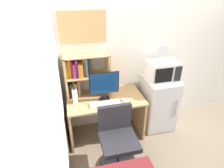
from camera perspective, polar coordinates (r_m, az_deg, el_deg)
wall_back at (r=3.51m, az=19.04°, el=9.86°), size 6.40×0.04×2.60m
wall_left at (r=1.55m, az=-16.80°, el=-13.56°), size 0.04×4.40×2.60m
desk at (r=3.08m, az=-1.97°, el=-7.77°), size 1.18×0.66×0.73m
hutch_bookshelf at (r=2.92m, az=-9.25°, el=3.11°), size 0.68×0.29×0.66m
monitor at (r=2.79m, az=-2.32°, el=-0.20°), size 0.45×0.16×0.45m
keyboard at (r=2.81m, az=-2.11°, el=-5.81°), size 0.45×0.13×0.02m
computer_mouse at (r=2.89m, az=3.49°, el=-4.75°), size 0.06×0.10×0.03m
water_bottle at (r=2.83m, az=-11.06°, el=-3.54°), size 0.08×0.08×0.25m
mini_fridge at (r=3.42m, az=13.72°, el=-5.55°), size 0.53×0.54×0.92m
microwave at (r=3.13m, az=14.94°, el=3.90°), size 0.47×0.35×0.31m
desk_fan at (r=3.00m, az=14.87°, el=9.18°), size 0.17×0.11×0.27m
desk_chair at (r=2.68m, az=1.67°, el=-17.26°), size 0.55×0.55×0.90m
wall_corkboard at (r=2.83m, az=-8.86°, el=16.60°), size 0.68×0.02×0.45m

